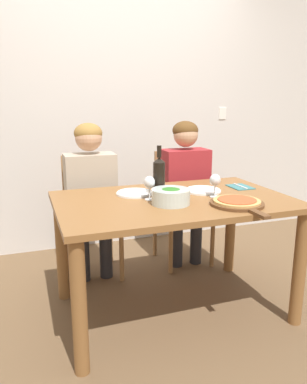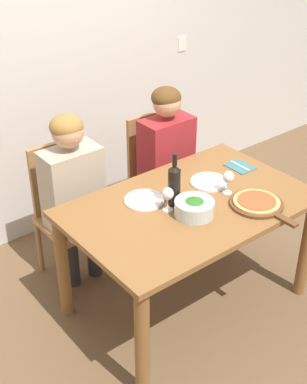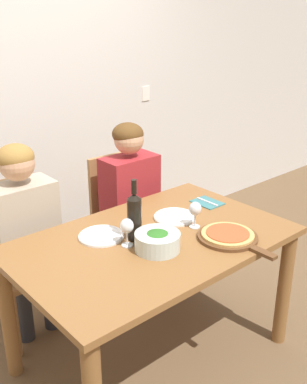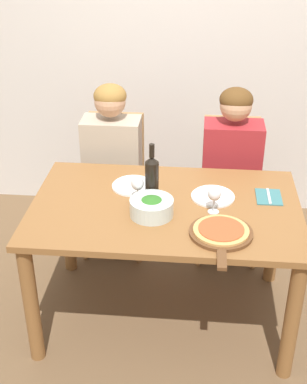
{
  "view_description": "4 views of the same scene",
  "coord_description": "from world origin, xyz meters",
  "px_view_note": "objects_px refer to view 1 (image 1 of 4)",
  "views": [
    {
      "loc": [
        -0.88,
        -2.11,
        1.38
      ],
      "look_at": [
        -0.13,
        0.01,
        0.83
      ],
      "focal_mm": 35.0,
      "sensor_mm": 36.0,
      "label": 1
    },
    {
      "loc": [
        -1.85,
        -1.99,
        2.47
      ],
      "look_at": [
        -0.14,
        0.17,
        0.83
      ],
      "focal_mm": 50.0,
      "sensor_mm": 36.0,
      "label": 2
    },
    {
      "loc": [
        -1.39,
        -1.6,
        1.88
      ],
      "look_at": [
        0.12,
        0.13,
        0.97
      ],
      "focal_mm": 42.0,
      "sensor_mm": 36.0,
      "label": 3
    },
    {
      "loc": [
        0.17,
        -2.5,
        2.26
      ],
      "look_at": [
        -0.06,
        -0.02,
        0.87
      ],
      "focal_mm": 50.0,
      "sensor_mm": 36.0,
      "label": 4
    }
  ],
  "objects_px": {
    "wine_bottle": "(159,177)",
    "pizza_on_board": "(238,203)",
    "fork_on_napkin": "(240,187)",
    "chair_left": "(90,212)",
    "person_woman": "(91,187)",
    "person_man": "(186,180)",
    "dinner_plate_left": "(135,193)",
    "wine_glass_left": "(149,183)",
    "wine_glass_right": "(215,181)",
    "chair_right": "(180,203)",
    "broccoli_bowl": "(171,196)",
    "dinner_plate_right": "(203,190)"
  },
  "relations": [
    {
      "from": "broccoli_bowl",
      "to": "wine_glass_right",
      "type": "xyz_separation_m",
      "value": [
        0.32,
        0.06,
        0.06
      ]
    },
    {
      "from": "wine_glass_left",
      "to": "fork_on_napkin",
      "type": "relative_size",
      "value": 0.84
    },
    {
      "from": "wine_bottle",
      "to": "broccoli_bowl",
      "type": "xyz_separation_m",
      "value": [
        0.01,
        -0.16,
        -0.09
      ]
    },
    {
      "from": "wine_glass_left",
      "to": "wine_glass_right",
      "type": "xyz_separation_m",
      "value": [
        0.41,
        -0.08,
        0.0
      ]
    },
    {
      "from": "person_woman",
      "to": "dinner_plate_left",
      "type": "bearing_deg",
      "value": -67.14
    },
    {
      "from": "dinner_plate_left",
      "to": "wine_glass_right",
      "type": "distance_m",
      "value": 0.53
    },
    {
      "from": "chair_left",
      "to": "broccoli_bowl",
      "type": "relative_size",
      "value": 4.14
    },
    {
      "from": "wine_glass_right",
      "to": "pizza_on_board",
      "type": "bearing_deg",
      "value": -80.49
    },
    {
      "from": "broccoli_bowl",
      "to": "fork_on_napkin",
      "type": "relative_size",
      "value": 1.28
    },
    {
      "from": "wine_bottle",
      "to": "pizza_on_board",
      "type": "xyz_separation_m",
      "value": [
        0.37,
        -0.32,
        -0.12
      ]
    },
    {
      "from": "chair_left",
      "to": "person_man",
      "type": "distance_m",
      "value": 0.83
    },
    {
      "from": "person_woman",
      "to": "wine_bottle",
      "type": "height_order",
      "value": "person_woman"
    },
    {
      "from": "wine_bottle",
      "to": "wine_glass_right",
      "type": "bearing_deg",
      "value": -17.76
    },
    {
      "from": "wine_bottle",
      "to": "pizza_on_board",
      "type": "height_order",
      "value": "wine_bottle"
    },
    {
      "from": "person_woman",
      "to": "person_man",
      "type": "bearing_deg",
      "value": 0.0
    },
    {
      "from": "chair_right",
      "to": "wine_bottle",
      "type": "distance_m",
      "value": 0.96
    },
    {
      "from": "wine_bottle",
      "to": "dinner_plate_right",
      "type": "height_order",
      "value": "wine_bottle"
    },
    {
      "from": "broccoli_bowl",
      "to": "wine_glass_left",
      "type": "xyz_separation_m",
      "value": [
        -0.09,
        0.13,
        0.06
      ]
    },
    {
      "from": "person_man",
      "to": "pizza_on_board",
      "type": "bearing_deg",
      "value": -95.47
    },
    {
      "from": "chair_right",
      "to": "broccoli_bowl",
      "type": "xyz_separation_m",
      "value": [
        -0.45,
        -0.9,
        0.32
      ]
    },
    {
      "from": "chair_right",
      "to": "person_woman",
      "type": "xyz_separation_m",
      "value": [
        -0.79,
        -0.12,
        0.23
      ]
    },
    {
      "from": "dinner_plate_right",
      "to": "pizza_on_board",
      "type": "distance_m",
      "value": 0.38
    },
    {
      "from": "broccoli_bowl",
      "to": "wine_glass_left",
      "type": "relative_size",
      "value": 1.53
    },
    {
      "from": "dinner_plate_right",
      "to": "pizza_on_board",
      "type": "relative_size",
      "value": 0.53
    },
    {
      "from": "dinner_plate_left",
      "to": "pizza_on_board",
      "type": "distance_m",
      "value": 0.67
    },
    {
      "from": "person_woman",
      "to": "person_man",
      "type": "xyz_separation_m",
      "value": [
        0.79,
        0.0,
        0.0
      ]
    },
    {
      "from": "broccoli_bowl",
      "to": "pizza_on_board",
      "type": "bearing_deg",
      "value": -23.92
    },
    {
      "from": "person_man",
      "to": "broccoli_bowl",
      "type": "distance_m",
      "value": 0.91
    },
    {
      "from": "wine_glass_left",
      "to": "chair_left",
      "type": "bearing_deg",
      "value": 108.17
    },
    {
      "from": "wine_bottle",
      "to": "wine_glass_left",
      "type": "distance_m",
      "value": 0.09
    },
    {
      "from": "person_man",
      "to": "wine_bottle",
      "type": "bearing_deg",
      "value": -127.01
    },
    {
      "from": "person_woman",
      "to": "wine_glass_right",
      "type": "height_order",
      "value": "person_woman"
    },
    {
      "from": "dinner_plate_right",
      "to": "fork_on_napkin",
      "type": "xyz_separation_m",
      "value": [
        0.31,
        0.03,
        -0.01
      ]
    },
    {
      "from": "dinner_plate_right",
      "to": "pizza_on_board",
      "type": "bearing_deg",
      "value": -84.19
    },
    {
      "from": "fork_on_napkin",
      "to": "chair_left",
      "type": "bearing_deg",
      "value": 146.2
    },
    {
      "from": "person_woman",
      "to": "wine_glass_left",
      "type": "xyz_separation_m",
      "value": [
        0.25,
        -0.65,
        0.15
      ]
    },
    {
      "from": "dinner_plate_left",
      "to": "dinner_plate_right",
      "type": "distance_m",
      "value": 0.47
    },
    {
      "from": "dinner_plate_right",
      "to": "fork_on_napkin",
      "type": "relative_size",
      "value": 1.35
    },
    {
      "from": "dinner_plate_left",
      "to": "chair_left",
      "type": "bearing_deg",
      "value": 108.8
    },
    {
      "from": "pizza_on_board",
      "to": "wine_glass_right",
      "type": "distance_m",
      "value": 0.24
    },
    {
      "from": "broccoli_bowl",
      "to": "dinner_plate_right",
      "type": "xyz_separation_m",
      "value": [
        0.32,
        0.21,
        -0.04
      ]
    },
    {
      "from": "dinner_plate_left",
      "to": "wine_glass_left",
      "type": "bearing_deg",
      "value": -74.17
    },
    {
      "from": "chair_right",
      "to": "person_man",
      "type": "bearing_deg",
      "value": -90.0
    },
    {
      "from": "chair_left",
      "to": "person_man",
      "type": "xyz_separation_m",
      "value": [
        0.79,
        -0.12,
        0.23
      ]
    },
    {
      "from": "chair_right",
      "to": "wine_glass_right",
      "type": "relative_size",
      "value": 6.32
    },
    {
      "from": "dinner_plate_left",
      "to": "pizza_on_board",
      "type": "relative_size",
      "value": 0.53
    },
    {
      "from": "chair_left",
      "to": "broccoli_bowl",
      "type": "height_order",
      "value": "chair_left"
    },
    {
      "from": "dinner_plate_left",
      "to": "wine_bottle",
      "type": "bearing_deg",
      "value": -47.37
    },
    {
      "from": "chair_left",
      "to": "dinner_plate_left",
      "type": "bearing_deg",
      "value": -71.2
    },
    {
      "from": "wine_bottle",
      "to": "broccoli_bowl",
      "type": "height_order",
      "value": "wine_bottle"
    }
  ]
}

